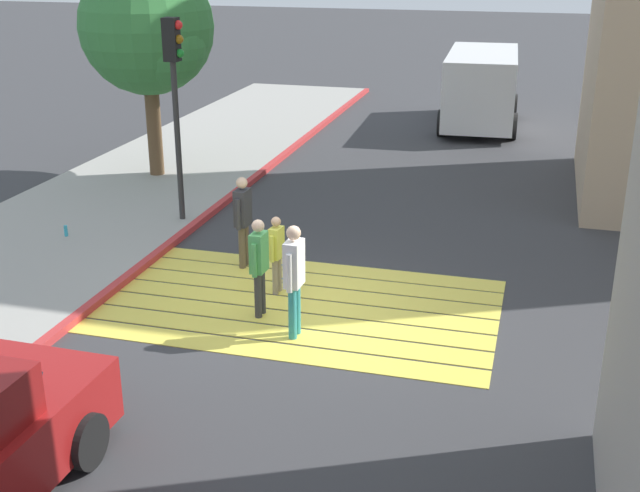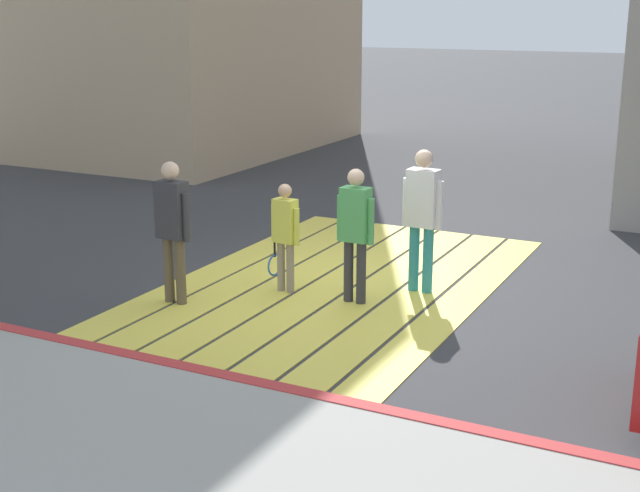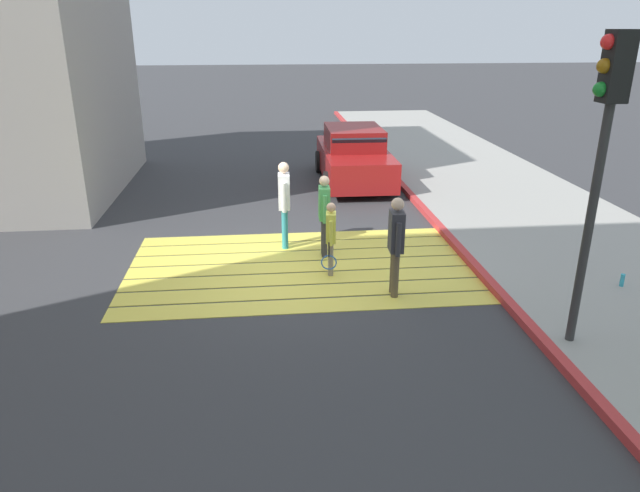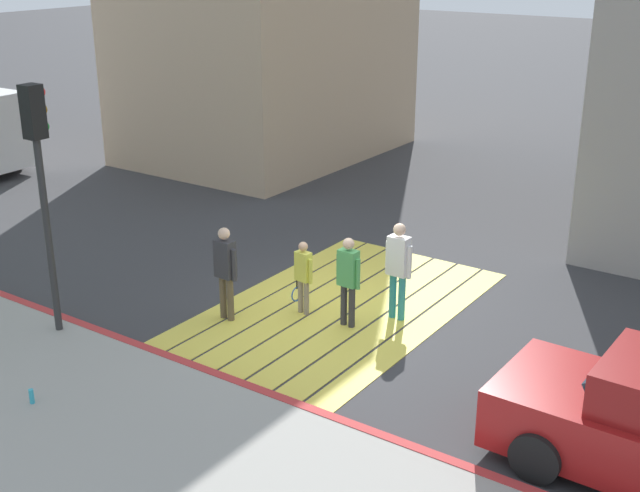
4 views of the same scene
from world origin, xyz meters
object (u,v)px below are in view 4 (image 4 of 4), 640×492
object	(u,v)px
pedestrian_adult_trailing	(225,267)
pedestrian_child_with_racket	(303,273)
pedestrian_adult_lead	(398,264)
traffic_light_corner	(40,161)
pedestrian_adult_side	(348,276)
water_bottle	(32,396)

from	to	relation	value
pedestrian_adult_trailing	pedestrian_child_with_racket	xyz separation A→B (m)	(0.96, -0.96, -0.22)
pedestrian_adult_lead	traffic_light_corner	bearing A→B (deg)	131.05
pedestrian_adult_lead	pedestrian_adult_trailing	xyz separation A→B (m)	(-1.72, 2.45, -0.04)
pedestrian_adult_side	pedestrian_adult_trailing	bearing A→B (deg)	117.21
water_bottle	pedestrian_adult_side	size ratio (longest dim) A/B	0.14
water_bottle	pedestrian_child_with_racket	xyz separation A→B (m)	(4.84, -1.26, 0.54)
pedestrian_adult_lead	pedestrian_adult_side	world-z (taller)	pedestrian_adult_lead
traffic_light_corner	water_bottle	distance (m)	3.71
traffic_light_corner	pedestrian_adult_side	distance (m)	5.32
water_bottle	pedestrian_adult_lead	size ratio (longest dim) A/B	0.12
traffic_light_corner	pedestrian_child_with_racket	distance (m)	4.76
pedestrian_child_with_racket	pedestrian_adult_lead	bearing A→B (deg)	-62.82
pedestrian_adult_lead	pedestrian_adult_side	distance (m)	0.93
pedestrian_adult_trailing	pedestrian_adult_side	size ratio (longest dim) A/B	1.05
traffic_light_corner	pedestrian_adult_trailing	distance (m)	3.49
pedestrian_adult_side	pedestrian_child_with_racket	distance (m)	0.95
traffic_light_corner	pedestrian_adult_lead	xyz separation A→B (m)	(3.80, -4.37, -2.00)
traffic_light_corner	water_bottle	size ratio (longest dim) A/B	19.27
traffic_light_corner	pedestrian_adult_trailing	world-z (taller)	traffic_light_corner
water_bottle	pedestrian_adult_trailing	bearing A→B (deg)	-4.43
pedestrian_adult_trailing	pedestrian_adult_side	distance (m)	2.13
pedestrian_adult_lead	pedestrian_child_with_racket	xyz separation A→B (m)	(-0.76, 1.48, -0.26)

